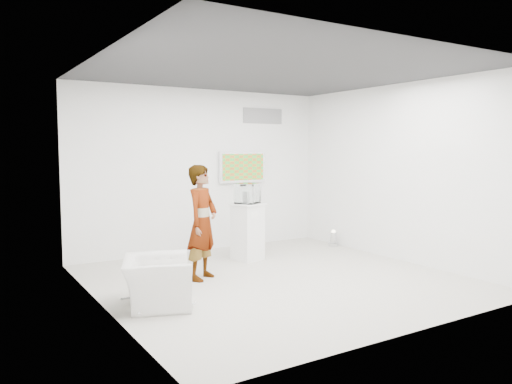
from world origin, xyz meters
TOP-DOWN VIEW (x-y plane):
  - room at (0.00, 0.00)m, footprint 5.01×5.01m
  - tv at (0.85, 2.45)m, footprint 1.00×0.08m
  - logo_decal at (1.35, 2.49)m, footprint 0.90×0.02m
  - person at (-0.91, 0.59)m, footprint 0.73×0.68m
  - armchair at (-1.92, -0.24)m, footprint 1.05×1.12m
  - pedestal at (0.30, 1.33)m, footprint 0.57×0.57m
  - floor_uplight at (2.34, 1.47)m, footprint 0.22×0.22m
  - vitrine at (0.30, 1.33)m, footprint 0.47×0.47m
  - console at (0.30, 1.33)m, footprint 0.07×0.16m
  - wii_remote at (-0.80, 0.86)m, footprint 0.11×0.14m

SIDE VIEW (x-z plane):
  - floor_uplight at x=2.34m, z-range 0.00..0.31m
  - armchair at x=-1.92m, z-range 0.00..0.59m
  - pedestal at x=0.30m, z-range 0.00..0.97m
  - person at x=-0.91m, z-range 0.00..1.67m
  - console at x=0.30m, z-range 0.97..1.19m
  - vitrine at x=0.30m, z-range 0.97..1.32m
  - room at x=0.00m, z-range 0.00..3.00m
  - wii_remote at x=-0.80m, z-range 1.49..1.53m
  - tv at x=0.85m, z-range 1.25..1.85m
  - logo_decal at x=1.35m, z-range 2.40..2.70m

